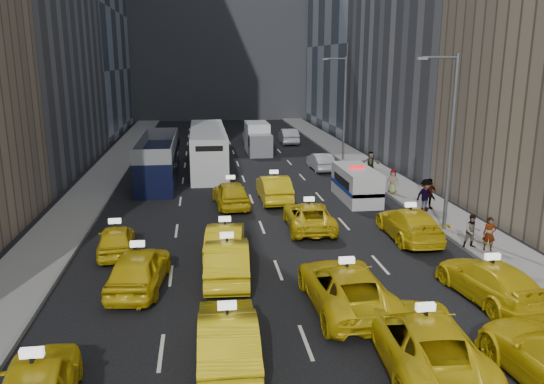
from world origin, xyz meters
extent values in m
plane|color=black|center=(0.00, 0.00, 0.00)|extent=(160.00, 160.00, 0.00)
cube|color=gray|center=(-10.50, 25.00, 0.07)|extent=(3.00, 90.00, 0.15)
cube|color=gray|center=(10.50, 25.00, 0.07)|extent=(3.00, 90.00, 0.15)
cube|color=slate|center=(-9.05, 25.00, 0.09)|extent=(0.15, 90.00, 0.18)
cube|color=slate|center=(9.05, 25.00, 0.09)|extent=(0.15, 90.00, 0.18)
cylinder|color=#595B60|center=(9.30, 12.00, 4.50)|extent=(0.20, 0.20, 9.00)
cylinder|color=#595B60|center=(8.40, 12.00, 8.80)|extent=(1.80, 0.12, 0.12)
cube|color=slate|center=(7.50, 12.00, 8.75)|extent=(0.50, 0.22, 0.12)
cylinder|color=#595B60|center=(9.30, 32.00, 4.50)|extent=(0.20, 0.20, 9.00)
cylinder|color=#595B60|center=(8.40, 32.00, 8.80)|extent=(1.80, 0.12, 0.12)
cube|color=slate|center=(7.50, 32.00, 8.75)|extent=(0.50, 0.22, 0.12)
imported|color=gold|center=(-2.49, 1.20, 0.80)|extent=(1.79, 4.90, 1.61)
imported|color=gold|center=(3.13, 0.35, 0.80)|extent=(3.05, 5.92, 1.60)
imported|color=gold|center=(-5.63, 6.91, 0.80)|extent=(2.43, 4.91, 1.61)
imported|color=gold|center=(-2.18, 7.42, 0.82)|extent=(2.02, 5.06, 1.64)
imported|color=gold|center=(1.89, 4.21, 0.80)|extent=(2.78, 5.79, 1.59)
imported|color=gold|center=(7.38, 4.18, 0.73)|extent=(2.64, 5.24, 1.46)
imported|color=gold|center=(-7.09, 10.95, 0.68)|extent=(1.95, 4.10, 1.35)
imported|color=gold|center=(-2.13, 10.08, 0.76)|extent=(2.09, 4.73, 1.51)
imported|color=gold|center=(2.43, 13.42, 0.70)|extent=(2.54, 5.14, 1.40)
imported|color=gold|center=(7.07, 11.21, 0.77)|extent=(2.27, 5.32, 1.53)
imported|color=gold|center=(-1.39, 18.40, 0.80)|extent=(2.30, 4.85, 1.60)
imported|color=gold|center=(1.39, 19.34, 0.83)|extent=(1.81, 5.05, 1.66)
cube|color=silver|center=(6.61, 18.87, 1.03)|extent=(2.23, 5.25, 2.06)
cylinder|color=black|center=(5.77, 17.19, 0.41)|extent=(0.28, 0.82, 0.82)
cylinder|color=black|center=(7.44, 17.19, 0.41)|extent=(0.28, 0.82, 0.82)
cylinder|color=black|center=(5.77, 20.55, 0.41)|extent=(0.28, 0.82, 0.82)
cylinder|color=black|center=(7.44, 20.55, 0.41)|extent=(0.28, 0.82, 0.82)
cube|color=navy|center=(6.61, 18.87, 0.89)|extent=(2.27, 5.25, 0.23)
cube|color=red|center=(6.61, 18.87, 2.14)|extent=(0.95, 0.38, 0.15)
cube|color=black|center=(-6.20, 26.08, 1.61)|extent=(4.02, 11.29, 3.21)
cylinder|color=black|center=(-7.31, 21.45, 0.55)|extent=(0.28, 1.10, 1.10)
cylinder|color=black|center=(-5.10, 21.45, 0.55)|extent=(0.28, 1.10, 1.10)
cylinder|color=black|center=(-7.31, 30.70, 0.55)|extent=(0.28, 1.10, 1.10)
cylinder|color=black|center=(-5.10, 30.70, 0.55)|extent=(0.28, 1.10, 1.10)
cube|color=silver|center=(-2.53, 29.96, 1.68)|extent=(3.79, 13.16, 3.35)
cylinder|color=black|center=(-3.73, 24.37, 0.55)|extent=(0.28, 1.10, 1.10)
cylinder|color=black|center=(-1.33, 24.37, 0.55)|extent=(0.28, 1.10, 1.10)
cylinder|color=black|center=(-3.73, 35.55, 0.55)|extent=(0.28, 1.10, 1.10)
cylinder|color=black|center=(-1.33, 35.55, 0.55)|extent=(0.28, 1.10, 1.10)
cube|color=white|center=(2.35, 37.38, 1.41)|extent=(2.60, 6.32, 2.82)
cylinder|color=black|center=(1.44, 35.19, 0.55)|extent=(0.28, 1.10, 1.10)
cylinder|color=black|center=(3.25, 35.19, 0.55)|extent=(0.28, 1.10, 1.10)
cylinder|color=black|center=(1.44, 39.56, 0.55)|extent=(0.28, 1.10, 1.10)
cylinder|color=black|center=(3.25, 39.56, 0.55)|extent=(0.28, 1.10, 1.10)
imported|color=#B7BBC0|center=(6.50, 28.52, 0.69)|extent=(1.59, 4.24, 1.38)
imported|color=black|center=(-6.58, 40.65, 0.74)|extent=(2.63, 5.39, 1.47)
imported|color=slate|center=(2.56, 44.14, 0.79)|extent=(2.53, 5.55, 1.58)
imported|color=black|center=(-3.04, 42.59, 0.70)|extent=(1.84, 4.17, 1.39)
imported|color=#A7ABAF|center=(6.22, 42.83, 0.80)|extent=(1.81, 4.92, 1.61)
imported|color=gray|center=(9.88, 8.69, 0.93)|extent=(0.68, 0.58, 1.57)
imported|color=gray|center=(9.30, 9.16, 0.95)|extent=(0.82, 0.52, 1.60)
imported|color=gray|center=(9.66, 15.26, 1.11)|extent=(1.31, 0.74, 1.92)
imported|color=gray|center=(10.05, 15.73, 1.07)|extent=(1.14, 0.66, 1.84)
imported|color=gray|center=(9.29, 19.63, 0.95)|extent=(0.88, 0.70, 1.59)
imported|color=gray|center=(9.71, 25.57, 1.03)|extent=(1.70, 0.97, 1.77)
camera|label=1|loc=(-3.08, -12.82, 8.67)|focal=35.00mm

